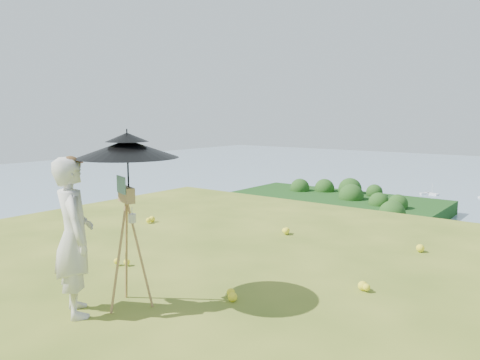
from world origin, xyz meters
The scene contains 7 objects.
ground centered at (0.00, 0.00, 0.00)m, with size 14.00×14.00×0.00m, color #4A661D.
peninsula centered at (-75.00, 155.00, -29.00)m, with size 90.00×60.00×12.00m, color #13380F, non-canonical shape.
wildflowers centered at (0.00, 0.25, 0.06)m, with size 10.00×10.50×0.12m, color yellow, non-canonical shape.
painter centered at (-1.14, -1.02, 0.93)m, with size 0.68×0.44×1.86m, color beige.
field_easel centered at (-0.82, -0.49, 0.80)m, with size 0.61×0.61×1.61m, color #9E6D42, non-canonical shape.
sun_umbrella centered at (-0.81, -0.47, 1.74)m, with size 1.21×1.21×0.84m, color black, non-canonical shape.
painter_cap centered at (-1.14, -1.02, 1.80)m, with size 0.21×0.26×0.10m, color #D47574, non-canonical shape.
Camera 1 is at (3.58, -4.04, 2.32)m, focal length 35.00 mm.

